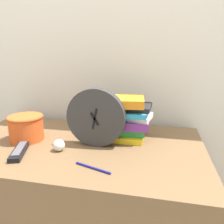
{
  "coord_description": "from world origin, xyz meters",
  "views": [
    {
      "loc": [
        0.36,
        -0.55,
        1.11
      ],
      "look_at": [
        0.16,
        0.39,
        0.85
      ],
      "focal_mm": 35.0,
      "sensor_mm": 36.0,
      "label": 1
    }
  ],
  "objects_px": {
    "basket": "(26,127)",
    "book_stack": "(126,118)",
    "tv_remote": "(20,150)",
    "pen": "(93,168)",
    "crumpled_paper_ball": "(59,145)",
    "desk_clock": "(96,118)"
  },
  "relations": [
    {
      "from": "basket",
      "to": "book_stack",
      "type": "bearing_deg",
      "value": 15.41
    },
    {
      "from": "tv_remote",
      "to": "crumpled_paper_ball",
      "type": "xyz_separation_m",
      "value": [
        0.15,
        0.06,
        0.01
      ]
    },
    {
      "from": "book_stack",
      "to": "tv_remote",
      "type": "height_order",
      "value": "book_stack"
    },
    {
      "from": "desk_clock",
      "to": "basket",
      "type": "distance_m",
      "value": 0.35
    },
    {
      "from": "book_stack",
      "to": "crumpled_paper_ball",
      "type": "relative_size",
      "value": 5.05
    },
    {
      "from": "basket",
      "to": "pen",
      "type": "distance_m",
      "value": 0.44
    },
    {
      "from": "desk_clock",
      "to": "crumpled_paper_ball",
      "type": "height_order",
      "value": "desk_clock"
    },
    {
      "from": "book_stack",
      "to": "crumpled_paper_ball",
      "type": "height_order",
      "value": "book_stack"
    },
    {
      "from": "basket",
      "to": "crumpled_paper_ball",
      "type": "xyz_separation_m",
      "value": [
        0.2,
        -0.08,
        -0.04
      ]
    },
    {
      "from": "tv_remote",
      "to": "pen",
      "type": "xyz_separation_m",
      "value": [
        0.34,
        -0.06,
        -0.01
      ]
    },
    {
      "from": "basket",
      "to": "crumpled_paper_ball",
      "type": "distance_m",
      "value": 0.22
    },
    {
      "from": "book_stack",
      "to": "basket",
      "type": "height_order",
      "value": "book_stack"
    },
    {
      "from": "desk_clock",
      "to": "tv_remote",
      "type": "distance_m",
      "value": 0.35
    },
    {
      "from": "desk_clock",
      "to": "tv_remote",
      "type": "relative_size",
      "value": 1.36
    },
    {
      "from": "desk_clock",
      "to": "crumpled_paper_ball",
      "type": "distance_m",
      "value": 0.2
    },
    {
      "from": "desk_clock",
      "to": "crumpled_paper_ball",
      "type": "xyz_separation_m",
      "value": [
        -0.14,
        -0.09,
        -0.11
      ]
    },
    {
      "from": "pen",
      "to": "tv_remote",
      "type": "bearing_deg",
      "value": 169.65
    },
    {
      "from": "book_stack",
      "to": "desk_clock",
      "type": "bearing_deg",
      "value": -134.4
    },
    {
      "from": "book_stack",
      "to": "pen",
      "type": "height_order",
      "value": "book_stack"
    },
    {
      "from": "book_stack",
      "to": "tv_remote",
      "type": "bearing_deg",
      "value": -147.12
    },
    {
      "from": "tv_remote",
      "to": "book_stack",
      "type": "bearing_deg",
      "value": 32.88
    },
    {
      "from": "book_stack",
      "to": "pen",
      "type": "bearing_deg",
      "value": -101.78
    }
  ]
}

